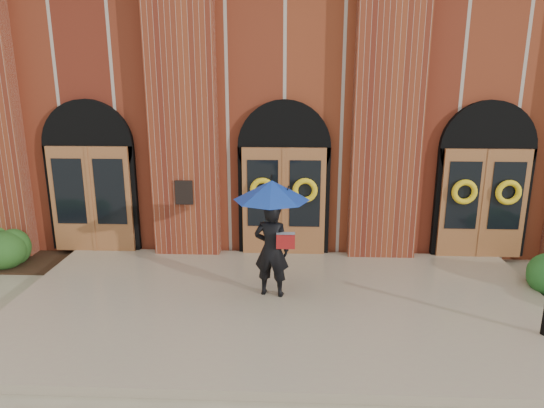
{
  "coord_description": "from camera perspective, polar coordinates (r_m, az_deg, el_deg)",
  "views": [
    {
      "loc": [
        0.21,
        -8.05,
        4.22
      ],
      "look_at": [
        -0.19,
        1.0,
        1.8
      ],
      "focal_mm": 32.0,
      "sensor_mm": 36.0,
      "label": 1
    }
  ],
  "objects": [
    {
      "name": "ground",
      "position": [
        9.09,
        0.96,
        -12.7
      ],
      "size": [
        90.0,
        90.0,
        0.0
      ],
      "primitive_type": "plane",
      "color": "tan",
      "rests_on": "ground"
    },
    {
      "name": "landing",
      "position": [
        9.19,
        0.99,
        -11.85
      ],
      "size": [
        10.0,
        5.3,
        0.15
      ],
      "primitive_type": "cube",
      "color": "gray",
      "rests_on": "ground"
    },
    {
      "name": "church_building",
      "position": [
        16.85,
        1.89,
        12.52
      ],
      "size": [
        16.2,
        12.53,
        7.0
      ],
      "color": "maroon",
      "rests_on": "ground"
    },
    {
      "name": "man_with_umbrella",
      "position": [
        8.89,
        -0.03,
        -1.43
      ],
      "size": [
        1.63,
        1.63,
        2.23
      ],
      "rotation": [
        0.0,
        0.0,
        2.96
      ],
      "color": "black",
      "rests_on": "landing"
    },
    {
      "name": "hedge_wall_left",
      "position": [
        12.74,
        -28.5,
        -4.4
      ],
      "size": [
        3.07,
        1.23,
        0.79
      ],
      "primitive_type": "ellipsoid",
      "color": "#204617",
      "rests_on": "ground"
    }
  ]
}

